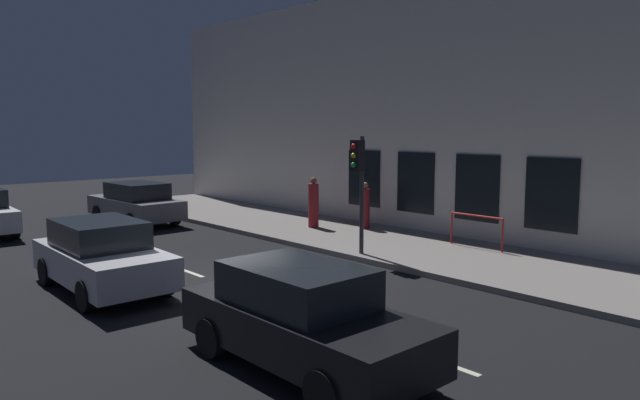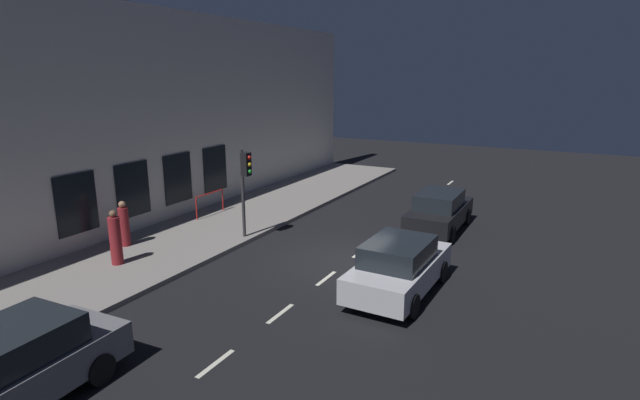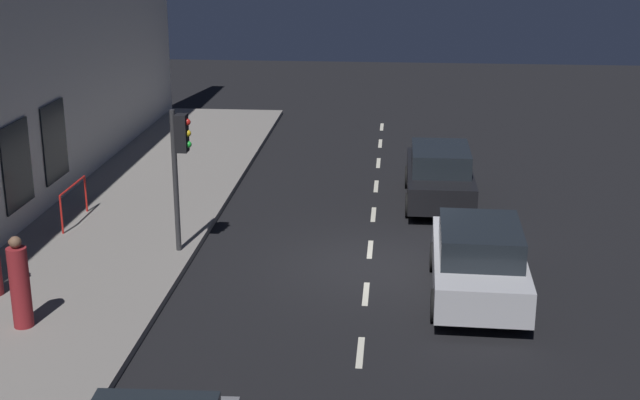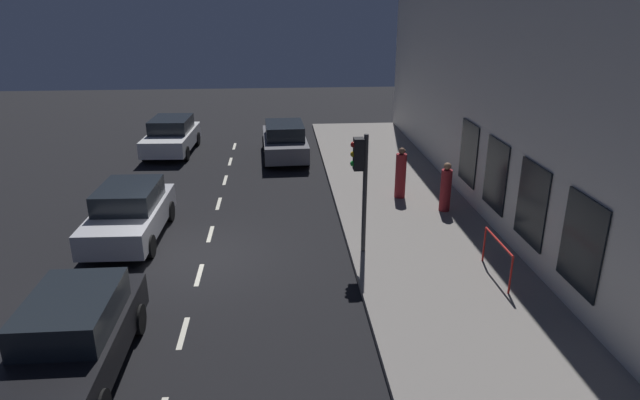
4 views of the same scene
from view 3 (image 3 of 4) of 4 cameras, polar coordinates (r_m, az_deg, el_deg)
name	(u,v)px [view 3 (image 3 of 4)]	position (r m, az deg, el deg)	size (l,w,h in m)	color
ground_plane	(369,265)	(19.81, 3.16, -4.23)	(60.00, 60.00, 0.00)	black
sidewalk	(96,253)	(20.91, -14.25, -3.36)	(4.50, 32.00, 0.15)	gray
lane_centre_line	(370,249)	(20.74, 3.26, -3.20)	(0.12, 27.20, 0.01)	beige
traffic_light	(180,151)	(19.79, -9.05, 3.13)	(0.46, 0.32, 3.27)	#2D2D30
parked_car_0	(479,261)	(18.18, 10.21, -3.87)	(2.00, 4.26, 1.58)	#B7B7BC
parked_car_2	(440,175)	(24.13, 7.73, 1.62)	(1.84, 4.32, 1.58)	black
pedestrian_0	(20,285)	(17.17, -18.82, -5.23)	(0.42, 0.42, 1.77)	maroon
red_railing	(73,195)	(22.75, -15.65, 0.29)	(0.05, 1.77, 0.97)	red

